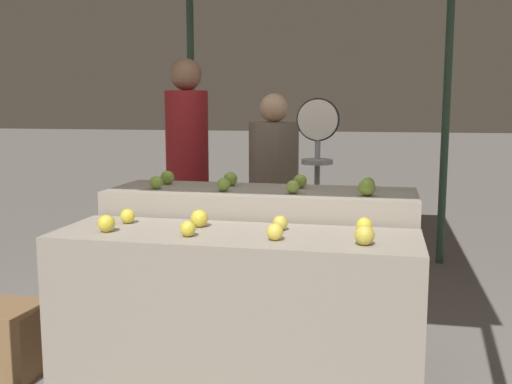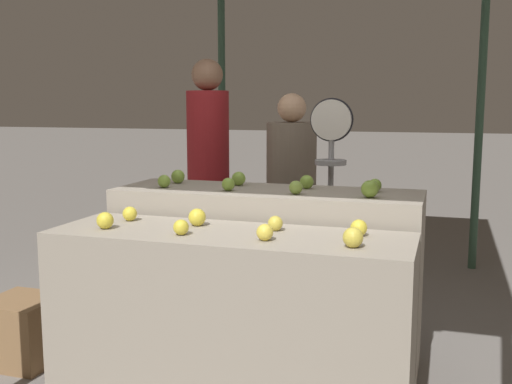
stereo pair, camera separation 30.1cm
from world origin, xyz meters
The scene contains 22 objects.
display_counter_front centered at (0.00, 0.00, 0.44)m, with size 1.69×0.55×0.87m, color gray.
display_counter_back centered at (0.00, 0.60, 0.49)m, with size 1.69×0.55×0.99m, color gray.
apple_front_0 centered at (-0.59, -0.10, 0.91)m, with size 0.08×0.08×0.08m, color gold.
apple_front_1 centered at (-0.19, -0.11, 0.91)m, with size 0.07×0.07×0.07m, color gold.
apple_front_2 centered at (0.21, -0.11, 0.91)m, with size 0.07×0.07×0.07m, color yellow.
apple_front_3 centered at (0.59, -0.12, 0.91)m, with size 0.09×0.09×0.09m, color gold.
apple_front_4 centered at (-0.58, 0.11, 0.91)m, with size 0.07×0.07×0.07m, color gold.
apple_front_5 centered at (-0.20, 0.10, 0.91)m, with size 0.09×0.09×0.09m, color gold.
apple_front_6 centered at (0.19, 0.11, 0.91)m, with size 0.07×0.07×0.07m, color gold.
apple_front_7 centered at (0.58, 0.11, 0.91)m, with size 0.08×0.08×0.08m, color gold.
apple_back_0 centered at (-0.58, 0.50, 1.03)m, with size 0.07×0.07×0.07m, color #84AD3D.
apple_back_1 centered at (-0.19, 0.50, 1.03)m, with size 0.07×0.07×0.07m, color #84AD3D.
apple_back_2 centered at (0.19, 0.49, 1.03)m, with size 0.07×0.07×0.07m, color #8EB247.
apple_back_3 centered at (0.58, 0.49, 1.03)m, with size 0.09×0.09×0.09m, color #84AD3D.
apple_back_4 centered at (-0.59, 0.70, 1.03)m, with size 0.08×0.08×0.08m, color #84AD3D.
apple_back_5 centered at (-0.21, 0.72, 1.03)m, with size 0.08×0.08×0.08m, color #84AD3D.
apple_back_6 centered at (0.20, 0.71, 1.03)m, with size 0.08×0.08×0.08m, color #84AD3D.
apple_back_7 centered at (0.58, 0.70, 1.02)m, with size 0.07×0.07×0.07m, color #7AA338.
produce_scale centered at (0.25, 1.19, 1.09)m, with size 0.27×0.20×1.50m.
person_vendor_at_scale centered at (-0.10, 1.54, 0.88)m, with size 0.46×0.46×1.54m.
person_customer_left centered at (-0.79, 1.66, 1.06)m, with size 0.43×0.43×1.79m.
wooden_crate_side centered at (-1.30, 0.15, 0.19)m, with size 0.37×0.37×0.37m, color olive.
Camera 1 is at (0.66, -2.62, 1.46)m, focal length 42.00 mm.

